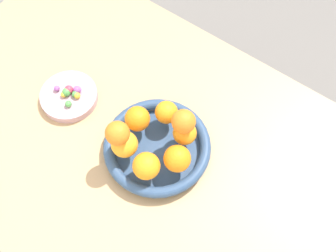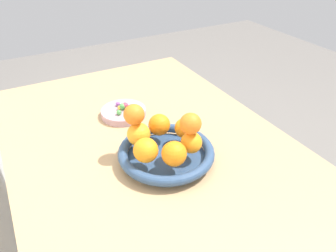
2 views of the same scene
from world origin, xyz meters
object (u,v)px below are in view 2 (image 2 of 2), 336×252
object	(u,v)px
orange_0	(191,143)
orange_4	(146,150)
candy_dish	(124,112)
orange_1	(185,128)
orange_6	(134,115)
candy_ball_5	(119,112)
orange_2	(159,125)
candy_ball_7	(126,110)
dining_table	(149,165)
orange_7	(191,124)
candy_ball_0	(127,111)
candy_ball_4	(122,107)
orange_5	(174,154)
candy_ball_6	(125,106)
candy_ball_3	(131,107)
candy_ball_1	(120,108)
orange_3	(139,134)
fruit_bowl	(166,153)
candy_ball_2	(118,104)

from	to	relation	value
orange_0	orange_4	xyz separation A→B (m)	(0.02, 0.12, 0.00)
candy_dish	orange_1	xyz separation A→B (m)	(-0.25, -0.08, 0.06)
orange_6	candy_ball_5	bearing A→B (deg)	-7.27
orange_2	orange_4	bearing A→B (deg)	137.13
orange_0	candy_ball_7	size ratio (longest dim) A/B	3.39
orange_0	orange_1	distance (m)	0.07
dining_table	candy_dish	size ratio (longest dim) A/B	7.61
orange_0	orange_7	bearing A→B (deg)	24.69
candy_ball_0	candy_ball_4	xyz separation A→B (m)	(0.03, 0.01, 0.00)
orange_2	orange_5	distance (m)	0.14
candy_ball_6	candy_ball_7	distance (m)	0.02
orange_5	candy_ball_7	size ratio (longest dim) A/B	3.79
orange_0	orange_4	distance (m)	0.12
candy_ball_3	candy_ball_4	size ratio (longest dim) A/B	0.94
candy_dish	orange_1	size ratio (longest dim) A/B	2.64
candy_ball_1	orange_2	bearing A→B (deg)	-169.70
orange_2	candy_ball_0	xyz separation A→B (m)	(0.18, 0.02, -0.04)
orange_2	candy_ball_6	xyz separation A→B (m)	(0.20, 0.02, -0.04)
orange_1	candy_ball_4	distance (m)	0.26
candy_ball_3	dining_table	bearing A→B (deg)	175.50
orange_0	candy_ball_4	world-z (taller)	orange_0
orange_6	orange_4	bearing A→B (deg)	175.28
orange_3	candy_ball_5	distance (m)	0.20
candy_ball_0	candy_dish	bearing A→B (deg)	9.15
candy_dish	candy_ball_7	xyz separation A→B (m)	(-0.02, -0.00, 0.02)
orange_1	candy_ball_4	world-z (taller)	orange_1
orange_1	candy_ball_1	distance (m)	0.27
orange_7	candy_ball_4	world-z (taller)	orange_7
fruit_bowl	candy_ball_4	bearing A→B (deg)	3.25
fruit_bowl	candy_ball_0	size ratio (longest dim) A/B	15.81
candy_ball_7	dining_table	bearing A→B (deg)	-178.71
candy_ball_4	candy_ball_1	bearing A→B (deg)	69.75
dining_table	orange_2	world-z (taller)	orange_2
orange_5	orange_6	xyz separation A→B (m)	(0.12, 0.05, 0.06)
dining_table	candy_ball_7	size ratio (longest dim) A/B	67.45
orange_7	candy_ball_7	distance (m)	0.31
dining_table	orange_0	size ratio (longest dim) A/B	19.89
orange_1	candy_ball_5	world-z (taller)	orange_1
dining_table	candy_ball_1	size ratio (longest dim) A/B	74.64
candy_ball_4	candy_ball_5	distance (m)	0.03
orange_5	candy_ball_6	distance (m)	0.34
candy_ball_2	candy_ball_0	bearing A→B (deg)	-168.83
candy_dish	orange_3	xyz separation A→B (m)	(-0.22, 0.04, 0.06)
orange_2	orange_6	size ratio (longest dim) A/B	1.11
candy_ball_6	fruit_bowl	bearing A→B (deg)	-178.26
fruit_bowl	candy_dish	world-z (taller)	fruit_bowl
orange_2	candy_ball_1	xyz separation A→B (m)	(0.21, 0.04, -0.04)
orange_1	candy_ball_0	xyz separation A→B (m)	(0.22, 0.08, -0.04)
orange_5	orange_6	bearing A→B (deg)	21.09
orange_6	candy_ball_3	bearing A→B (deg)	-18.72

